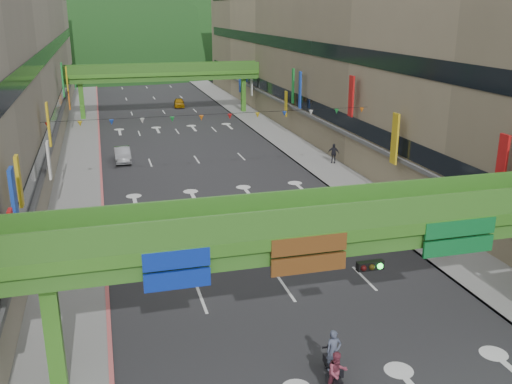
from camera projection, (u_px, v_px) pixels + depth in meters
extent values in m
cube|color=#28282B|center=(182.00, 138.00, 64.88)|extent=(18.00, 140.00, 0.02)
cube|color=gray|center=(81.00, 143.00, 62.10)|extent=(4.00, 140.00, 0.15)
cube|color=gray|center=(274.00, 133.00, 67.63)|extent=(4.00, 140.00, 0.15)
cube|color=#CC5959|center=(99.00, 142.00, 62.57)|extent=(0.20, 140.00, 0.18)
cube|color=gray|center=(259.00, 133.00, 67.14)|extent=(0.20, 140.00, 0.18)
cube|color=black|center=(59.00, 107.00, 60.35)|extent=(0.08, 90.25, 1.40)
cube|color=black|center=(52.00, 48.00, 58.51)|extent=(0.08, 90.25, 1.40)
cube|color=gray|center=(340.00, 50.00, 66.75)|extent=(12.00, 95.00, 19.00)
cube|color=black|center=(290.00, 97.00, 66.85)|extent=(0.08, 90.25, 1.40)
cube|color=black|center=(291.00, 44.00, 65.02)|extent=(0.08, 90.25, 1.40)
cube|color=#4C9E2D|center=(335.00, 227.00, 22.72)|extent=(28.00, 2.20, 0.50)
cube|color=#387223|center=(335.00, 241.00, 22.90)|extent=(28.00, 1.76, 0.70)
cube|color=#4C9E2D|center=(54.00, 341.00, 20.98)|extent=(0.60, 0.60, 4.80)
cube|color=#387223|center=(347.00, 217.00, 21.52)|extent=(28.00, 0.12, 1.10)
cube|color=#387223|center=(326.00, 200.00, 23.43)|extent=(28.00, 0.12, 1.10)
cube|color=navy|center=(177.00, 271.00, 20.28)|extent=(2.40, 0.12, 1.50)
cube|color=#593314|center=(309.00, 256.00, 21.54)|extent=(3.00, 0.12, 1.50)
cube|color=#0C5926|center=(459.00, 238.00, 23.17)|extent=(3.20, 0.12, 1.50)
cube|color=black|center=(370.00, 266.00, 22.23)|extent=(1.10, 0.28, 0.35)
cube|color=#4C9E2D|center=(164.00, 74.00, 76.90)|extent=(28.00, 2.20, 0.50)
cube|color=#387223|center=(164.00, 78.00, 77.08)|extent=(28.00, 1.76, 0.70)
cube|color=#4C9E2D|center=(82.00, 102.00, 75.16)|extent=(0.60, 0.60, 4.80)
cube|color=#4C9E2D|center=(243.00, 95.00, 80.69)|extent=(0.60, 0.60, 4.80)
cube|color=#387223|center=(165.00, 68.00, 75.70)|extent=(28.00, 0.12, 1.10)
cube|color=#387223|center=(163.00, 67.00, 77.61)|extent=(28.00, 0.12, 1.10)
ellipsoid|color=#1C4419|center=(74.00, 61.00, 162.13)|extent=(168.00, 140.00, 112.00)
ellipsoid|color=#1C4419|center=(200.00, 53.00, 190.54)|extent=(208.00, 176.00, 128.00)
cylinder|color=black|center=(216.00, 114.00, 44.62)|extent=(26.00, 0.03, 0.03)
cone|color=red|center=(48.00, 125.00, 41.56)|extent=(0.36, 0.36, 0.40)
cone|color=gold|center=(80.00, 124.00, 42.13)|extent=(0.36, 0.36, 0.40)
cone|color=#193FB2|center=(112.00, 122.00, 42.70)|extent=(0.36, 0.36, 0.40)
cone|color=silver|center=(142.00, 121.00, 43.27)|extent=(0.36, 0.36, 0.40)
cone|color=#198C33|center=(172.00, 119.00, 43.84)|extent=(0.36, 0.36, 0.40)
cone|color=orange|center=(201.00, 118.00, 44.41)|extent=(0.36, 0.36, 0.40)
cone|color=red|center=(230.00, 117.00, 44.98)|extent=(0.36, 0.36, 0.40)
cone|color=gold|center=(258.00, 115.00, 45.56)|extent=(0.36, 0.36, 0.40)
cone|color=#193FB2|center=(285.00, 114.00, 46.13)|extent=(0.36, 0.36, 0.40)
cone|color=silver|center=(311.00, 113.00, 46.70)|extent=(0.36, 0.36, 0.40)
cone|color=#198C33|center=(337.00, 111.00, 47.27)|extent=(0.36, 0.36, 0.40)
cone|color=orange|center=(362.00, 110.00, 47.84)|extent=(0.36, 0.36, 0.40)
cube|color=black|center=(333.00, 365.00, 22.64)|extent=(0.37, 1.30, 0.35)
cube|color=black|center=(333.00, 360.00, 22.56)|extent=(0.31, 0.55, 0.18)
cube|color=black|center=(328.00, 347.00, 22.99)|extent=(0.55, 0.07, 0.06)
cylinder|color=black|center=(328.00, 364.00, 23.24)|extent=(0.11, 0.50, 0.50)
cylinder|color=black|center=(338.00, 380.00, 22.22)|extent=(0.11, 0.50, 0.50)
imported|color=#3D4356|center=(334.00, 351.00, 22.43)|extent=(0.64, 0.42, 1.73)
cube|color=black|center=(337.00, 381.00, 21.27)|extent=(0.32, 0.56, 0.18)
cube|color=black|center=(332.00, 367.00, 21.70)|extent=(0.55, 0.08, 0.06)
cylinder|color=black|center=(331.00, 384.00, 21.95)|extent=(0.12, 0.50, 0.50)
imported|color=brown|center=(337.00, 372.00, 21.15)|extent=(0.83, 0.66, 1.67)
cube|color=#910900|center=(253.00, 239.00, 35.06)|extent=(0.65, 1.35, 0.35)
cube|color=#910900|center=(253.00, 235.00, 34.98)|extent=(0.42, 0.61, 0.18)
cube|color=#910900|center=(253.00, 228.00, 35.43)|extent=(0.55, 0.19, 0.06)
cylinder|color=black|center=(253.00, 240.00, 35.67)|extent=(0.22, 0.51, 0.50)
cylinder|color=black|center=(253.00, 247.00, 34.63)|extent=(0.22, 0.51, 0.50)
imported|color=#393B3F|center=(253.00, 228.00, 34.84)|extent=(0.99, 0.76, 1.79)
cube|color=black|center=(386.00, 237.00, 35.31)|extent=(1.32, 0.44, 0.35)
cube|color=black|center=(387.00, 234.00, 35.23)|extent=(0.57, 0.34, 0.18)
cube|color=black|center=(395.00, 229.00, 35.26)|extent=(0.10, 0.55, 0.06)
cylinder|color=black|center=(394.00, 241.00, 35.50)|extent=(0.51, 0.13, 0.50)
cylinder|color=black|center=(378.00, 243.00, 35.30)|extent=(0.51, 0.13, 0.50)
cube|color=black|center=(370.00, 225.00, 37.33)|extent=(1.32, 0.44, 0.35)
cube|color=black|center=(371.00, 221.00, 37.25)|extent=(0.57, 0.34, 0.18)
cube|color=black|center=(379.00, 217.00, 37.28)|extent=(0.10, 0.55, 0.06)
cylinder|color=black|center=(378.00, 229.00, 37.53)|extent=(0.51, 0.13, 0.50)
cylinder|color=black|center=(362.00, 230.00, 37.32)|extent=(0.51, 0.13, 0.50)
cube|color=black|center=(356.00, 214.00, 39.35)|extent=(1.32, 0.44, 0.35)
cube|color=black|center=(356.00, 211.00, 39.27)|extent=(0.57, 0.34, 0.18)
cube|color=black|center=(364.00, 207.00, 39.30)|extent=(0.10, 0.55, 0.06)
cylinder|color=black|center=(363.00, 217.00, 39.55)|extent=(0.51, 0.13, 0.50)
cylinder|color=black|center=(348.00, 219.00, 39.34)|extent=(0.51, 0.13, 0.50)
cube|color=black|center=(343.00, 204.00, 41.37)|extent=(1.32, 0.44, 0.35)
cube|color=black|center=(343.00, 201.00, 41.29)|extent=(0.57, 0.34, 0.18)
cube|color=black|center=(351.00, 197.00, 41.32)|extent=(0.10, 0.55, 0.06)
cylinder|color=black|center=(350.00, 207.00, 41.57)|extent=(0.51, 0.13, 0.50)
cylinder|color=black|center=(336.00, 208.00, 41.36)|extent=(0.51, 0.13, 0.50)
cube|color=black|center=(332.00, 195.00, 43.39)|extent=(1.32, 0.44, 0.35)
cube|color=black|center=(332.00, 192.00, 43.31)|extent=(0.57, 0.34, 0.18)
cube|color=black|center=(339.00, 188.00, 43.34)|extent=(0.10, 0.55, 0.06)
cylinder|color=black|center=(338.00, 198.00, 43.59)|extent=(0.51, 0.13, 0.50)
cylinder|color=black|center=(325.00, 199.00, 43.38)|extent=(0.51, 0.13, 0.50)
imported|color=#929499|center=(122.00, 155.00, 54.77)|extent=(1.51, 4.22, 1.39)
imported|color=orange|center=(179.00, 103.00, 85.47)|extent=(1.90, 3.90, 1.28)
imported|color=#A5301A|center=(436.00, 245.00, 33.57)|extent=(0.97, 0.93, 1.58)
imported|color=#212128|center=(333.00, 155.00, 53.78)|extent=(1.16, 0.96, 1.85)
imported|color=#354C64|center=(399.00, 213.00, 38.89)|extent=(0.88, 0.78, 1.59)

